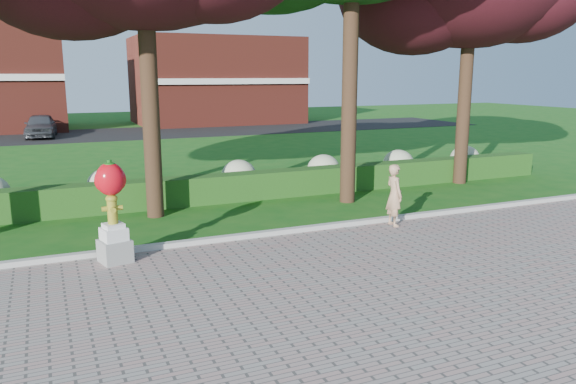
# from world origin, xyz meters

# --- Properties ---
(ground) EXTENTS (100.00, 100.00, 0.00)m
(ground) POSITION_xyz_m (0.00, 0.00, 0.00)
(ground) COLOR #145314
(ground) RESTS_ON ground
(curb) EXTENTS (40.00, 0.18, 0.15)m
(curb) POSITION_xyz_m (0.00, 3.00, 0.07)
(curb) COLOR #ADADA5
(curb) RESTS_ON ground
(lawn_hedge) EXTENTS (24.00, 0.70, 0.80)m
(lawn_hedge) POSITION_xyz_m (0.00, 7.00, 0.40)
(lawn_hedge) COLOR #1E4213
(lawn_hedge) RESTS_ON ground
(hydrangea_row) EXTENTS (20.10, 1.10, 0.99)m
(hydrangea_row) POSITION_xyz_m (0.57, 8.00, 0.55)
(hydrangea_row) COLOR #AFBB8F
(hydrangea_row) RESTS_ON ground
(street) EXTENTS (50.00, 8.00, 0.02)m
(street) POSITION_xyz_m (0.00, 28.00, 0.01)
(street) COLOR black
(street) RESTS_ON ground
(building_right) EXTENTS (12.00, 8.00, 6.40)m
(building_right) POSITION_xyz_m (8.00, 34.00, 3.20)
(building_right) COLOR maroon
(building_right) RESTS_ON ground
(hydrant_sculpture) EXTENTS (0.67, 0.67, 2.04)m
(hydrant_sculpture) POSITION_xyz_m (-3.44, 2.50, 1.12)
(hydrant_sculpture) COLOR gray
(hydrant_sculpture) RESTS_ON walkway
(woman) EXTENTS (0.40, 0.58, 1.52)m
(woman) POSITION_xyz_m (3.15, 2.60, 0.80)
(woman) COLOR tan
(woman) RESTS_ON walkway
(parked_car) EXTENTS (1.95, 4.19, 1.39)m
(parked_car) POSITION_xyz_m (-4.63, 27.73, 0.71)
(parked_car) COLOR #42444A
(parked_car) RESTS_ON street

